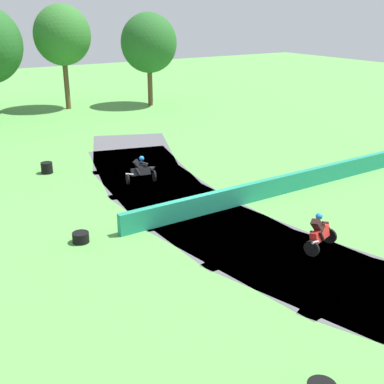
{
  "coord_description": "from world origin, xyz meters",
  "views": [
    {
      "loc": [
        -10.74,
        -16.41,
        8.46
      ],
      "look_at": [
        0.0,
        0.54,
        0.9
      ],
      "focal_mm": 45.98,
      "sensor_mm": 36.0,
      "label": 1
    }
  ],
  "objects": [
    {
      "name": "safety_barrier",
      "position": [
        5.53,
        0.09,
        0.45
      ],
      "size": [
        18.61,
        0.59,
        0.9
      ],
      "primitive_type": "cube",
      "rotation": [
        0.0,
        0.0,
        -1.56
      ],
      "color": "#1E8466",
      "rests_on": "ground"
    },
    {
      "name": "tire_stack_near",
      "position": [
        -3.81,
        9.27,
        0.3
      ],
      "size": [
        0.62,
        0.62,
        0.6
      ],
      "color": "black",
      "rests_on": "ground"
    },
    {
      "name": "tree_far_right",
      "position": [
        10.23,
        23.82,
        5.5
      ],
      "size": [
        4.94,
        4.94,
        8.12
      ],
      "color": "brown",
      "rests_on": "ground"
    },
    {
      "name": "tire_stack_mid_a",
      "position": [
        -5.25,
        0.22,
        0.2
      ],
      "size": [
        0.64,
        0.64,
        0.4
      ],
      "color": "black",
      "rests_on": "ground"
    },
    {
      "name": "motorcycle_chase_red",
      "position": [
        2.12,
        -5.01,
        0.65
      ],
      "size": [
        1.68,
        1.13,
        1.43
      ],
      "color": "black",
      "rests_on": "ground"
    },
    {
      "name": "ground_plane",
      "position": [
        0.0,
        0.0,
        0.0
      ],
      "size": [
        120.0,
        120.0,
        0.0
      ],
      "primitive_type": "plane",
      "color": "#569947"
    },
    {
      "name": "track_asphalt",
      "position": [
        0.97,
        0.02,
        0.0
      ],
      "size": [
        9.03,
        31.25,
        0.01
      ],
      "color": "#515156",
      "rests_on": "ground"
    },
    {
      "name": "tree_far_left",
      "position": [
        3.3,
        26.29,
        6.23
      ],
      "size": [
        4.79,
        4.79,
        8.78
      ],
      "color": "brown",
      "rests_on": "ground"
    },
    {
      "name": "motorcycle_lead_black",
      "position": [
        -0.09,
        5.23,
        0.63
      ],
      "size": [
        1.72,
        1.07,
        1.42
      ],
      "color": "black",
      "rests_on": "ground"
    }
  ]
}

